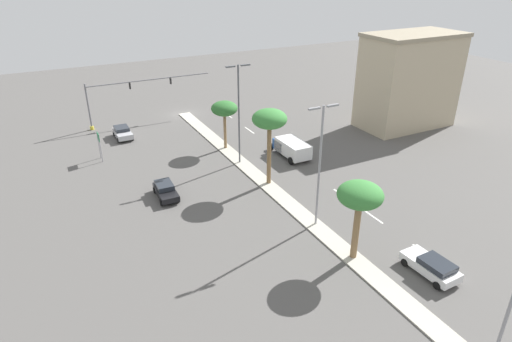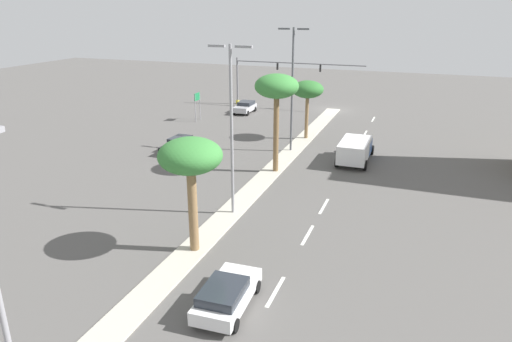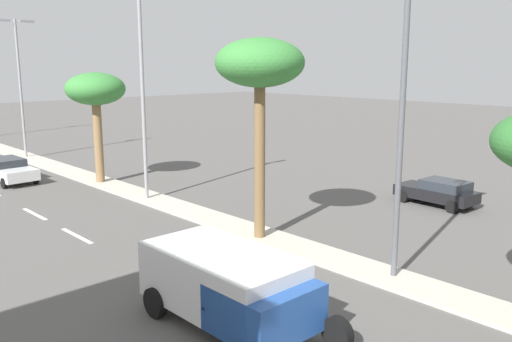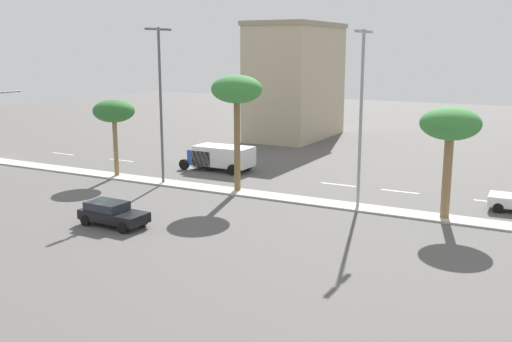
# 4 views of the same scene
# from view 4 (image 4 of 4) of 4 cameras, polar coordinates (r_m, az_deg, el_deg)

# --- Properties ---
(ground_plane) EXTENTS (160.00, 160.00, 0.00)m
(ground_plane) POSITION_cam_4_polar(r_m,az_deg,el_deg) (38.68, 11.72, -3.79)
(ground_plane) COLOR #565451
(lane_stripe_leading) EXTENTS (0.20, 2.80, 0.01)m
(lane_stripe_leading) POSITION_cam_4_polar(r_m,az_deg,el_deg) (61.31, -18.09, 1.59)
(lane_stripe_leading) COLOR silver
(lane_stripe_leading) RESTS_ON ground
(lane_stripe_near) EXTENTS (0.20, 2.80, 0.01)m
(lane_stripe_near) POSITION_cam_4_polar(r_m,az_deg,el_deg) (56.28, -12.85, 1.01)
(lane_stripe_near) COLOR silver
(lane_stripe_near) RESTS_ON ground
(lane_stripe_front) EXTENTS (0.20, 2.80, 0.01)m
(lane_stripe_front) POSITION_cam_4_polar(r_m,az_deg,el_deg) (51.53, -6.18, 0.27)
(lane_stripe_front) COLOR silver
(lane_stripe_front) RESTS_ON ground
(lane_stripe_outboard) EXTENTS (0.20, 2.80, 0.01)m
(lane_stripe_outboard) POSITION_cam_4_polar(r_m,az_deg,el_deg) (45.51, 7.96, -1.31)
(lane_stripe_outboard) COLOR silver
(lane_stripe_outboard) RESTS_ON ground
(lane_stripe_right) EXTENTS (0.20, 2.80, 0.01)m
(lane_stripe_right) POSITION_cam_4_polar(r_m,az_deg,el_deg) (44.18, 13.71, -1.93)
(lane_stripe_right) COLOR silver
(lane_stripe_right) RESTS_ON ground
(lane_stripe_mid) EXTENTS (0.20, 2.80, 0.01)m
(lane_stripe_mid) POSITION_cam_4_polar(r_m,az_deg,el_deg) (43.12, 22.09, -2.80)
(lane_stripe_mid) COLOR silver
(lane_stripe_mid) RESTS_ON ground
(commercial_building) EXTENTS (13.54, 7.43, 13.06)m
(commercial_building) POSITION_cam_4_polar(r_m,az_deg,el_deg) (68.78, 3.85, 8.67)
(commercial_building) COLOR tan
(commercial_building) RESTS_ON ground
(palm_tree_front) EXTENTS (3.29, 3.29, 6.12)m
(palm_tree_front) POSITION_cam_4_polar(r_m,az_deg,el_deg) (48.41, -13.54, 5.56)
(palm_tree_front) COLOR olive
(palm_tree_front) RESTS_ON median_curb
(palm_tree_right) EXTENTS (3.61, 3.61, 8.26)m
(palm_tree_right) POSITION_cam_4_polar(r_m,az_deg,el_deg) (41.87, -1.86, 7.63)
(palm_tree_right) COLOR brown
(palm_tree_right) RESTS_ON median_curb
(palm_tree_rear) EXTENTS (3.57, 3.57, 6.71)m
(palm_tree_rear) POSITION_cam_4_polar(r_m,az_deg,el_deg) (36.81, 18.22, 4.10)
(palm_tree_rear) COLOR olive
(palm_tree_rear) RESTS_ON median_curb
(street_lamp_right) EXTENTS (2.90, 0.24, 11.58)m
(street_lamp_right) POSITION_cam_4_polar(r_m,az_deg,el_deg) (44.98, -9.20, 7.24)
(street_lamp_right) COLOR #515459
(street_lamp_right) RESTS_ON median_curb
(street_lamp_center) EXTENTS (2.90, 0.24, 11.24)m
(street_lamp_center) POSITION_cam_4_polar(r_m,az_deg,el_deg) (38.11, 10.11, 6.16)
(street_lamp_center) COLOR gray
(street_lamp_center) RESTS_ON median_curb
(sedan_black_left) EXTENTS (2.05, 4.19, 1.39)m
(sedan_black_left) POSITION_cam_4_polar(r_m,az_deg,el_deg) (35.66, -13.72, -3.97)
(sedan_black_left) COLOR black
(sedan_black_left) RESTS_ON ground
(box_truck) EXTENTS (2.74, 6.15, 2.11)m
(box_truck) POSITION_cam_4_polar(r_m,az_deg,el_deg) (50.34, -3.57, 1.43)
(box_truck) COLOR #234C99
(box_truck) RESTS_ON ground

